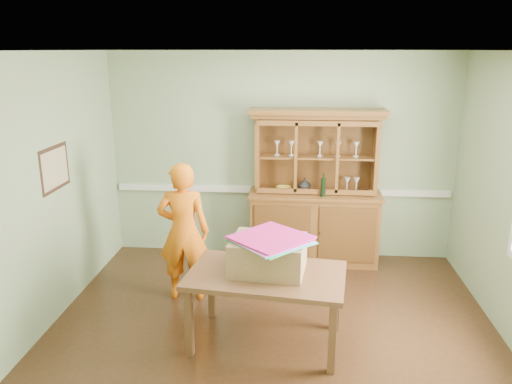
# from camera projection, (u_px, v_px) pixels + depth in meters

# --- Properties ---
(floor) EXTENTS (4.50, 4.50, 0.00)m
(floor) POSITION_uv_depth(u_px,v_px,m) (272.00, 330.00, 5.01)
(floor) COLOR #402714
(floor) RESTS_ON ground
(ceiling) EXTENTS (4.50, 4.50, 0.00)m
(ceiling) POSITION_uv_depth(u_px,v_px,m) (275.00, 51.00, 4.26)
(ceiling) COLOR white
(ceiling) RESTS_ON wall_back
(wall_back) EXTENTS (4.50, 0.00, 4.50)m
(wall_back) POSITION_uv_depth(u_px,v_px,m) (281.00, 157.00, 6.55)
(wall_back) COLOR #8BA57C
(wall_back) RESTS_ON floor
(wall_left) EXTENTS (0.00, 4.00, 4.00)m
(wall_left) POSITION_uv_depth(u_px,v_px,m) (41.00, 196.00, 4.82)
(wall_left) COLOR #8BA57C
(wall_left) RESTS_ON floor
(wall_front) EXTENTS (4.50, 0.00, 4.50)m
(wall_front) POSITION_uv_depth(u_px,v_px,m) (255.00, 309.00, 2.72)
(wall_front) COLOR #8BA57C
(wall_front) RESTS_ON floor
(chair_rail) EXTENTS (4.41, 0.05, 0.08)m
(chair_rail) POSITION_uv_depth(u_px,v_px,m) (281.00, 190.00, 6.65)
(chair_rail) COLOR silver
(chair_rail) RESTS_ON wall_back
(framed_map) EXTENTS (0.03, 0.60, 0.46)m
(framed_map) POSITION_uv_depth(u_px,v_px,m) (55.00, 168.00, 5.05)
(framed_map) COLOR #342014
(framed_map) RESTS_ON wall_left
(china_hutch) EXTENTS (1.70, 0.56, 2.00)m
(china_hutch) POSITION_uv_depth(u_px,v_px,m) (314.00, 210.00, 6.47)
(china_hutch) COLOR brown
(china_hutch) RESTS_ON floor
(dining_table) EXTENTS (1.53, 1.03, 0.72)m
(dining_table) POSITION_uv_depth(u_px,v_px,m) (266.00, 281.00, 4.63)
(dining_table) COLOR brown
(dining_table) RESTS_ON floor
(cardboard_box) EXTENTS (0.73, 0.61, 0.31)m
(cardboard_box) POSITION_uv_depth(u_px,v_px,m) (268.00, 255.00, 4.62)
(cardboard_box) COLOR #A38454
(cardboard_box) RESTS_ON dining_table
(kite_stack) EXTENTS (0.83, 0.83, 0.04)m
(kite_stack) POSITION_uv_depth(u_px,v_px,m) (270.00, 238.00, 4.53)
(kite_stack) COLOR green
(kite_stack) RESTS_ON cardboard_box
(person) EXTENTS (0.60, 0.41, 1.56)m
(person) POSITION_uv_depth(u_px,v_px,m) (184.00, 232.00, 5.47)
(person) COLOR orange
(person) RESTS_ON floor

